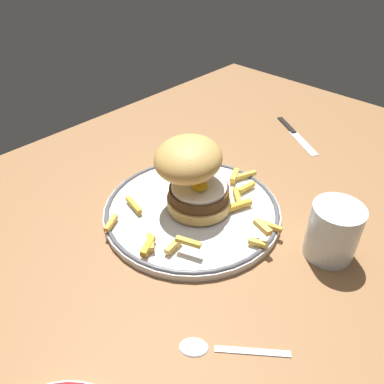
{
  "coord_description": "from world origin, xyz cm",
  "views": [
    {
      "loc": [
        -35.64,
        -30.48,
        42.51
      ],
      "look_at": [
        0.58,
        3.74,
        4.6
      ],
      "focal_mm": 35.77,
      "sensor_mm": 36.0,
      "label": 1
    }
  ],
  "objects_px": {
    "dinner_plate": "(192,210)",
    "knife": "(293,132)",
    "water_glass": "(332,235)",
    "spoon": "(206,347)",
    "burger": "(193,174)"
  },
  "relations": [
    {
      "from": "water_glass",
      "to": "knife",
      "type": "relative_size",
      "value": 0.55
    },
    {
      "from": "knife",
      "to": "water_glass",
      "type": "bearing_deg",
      "value": -140.99
    },
    {
      "from": "water_glass",
      "to": "knife",
      "type": "distance_m",
      "value": 0.38
    },
    {
      "from": "dinner_plate",
      "to": "knife",
      "type": "distance_m",
      "value": 0.37
    },
    {
      "from": "dinner_plate",
      "to": "water_glass",
      "type": "xyz_separation_m",
      "value": [
        0.07,
        -0.21,
        0.03
      ]
    },
    {
      "from": "dinner_plate",
      "to": "burger",
      "type": "relative_size",
      "value": 2.19
    },
    {
      "from": "water_glass",
      "to": "dinner_plate",
      "type": "bearing_deg",
      "value": 109.27
    },
    {
      "from": "dinner_plate",
      "to": "burger",
      "type": "distance_m",
      "value": 0.07
    },
    {
      "from": "burger",
      "to": "water_glass",
      "type": "xyz_separation_m",
      "value": [
        0.07,
        -0.22,
        -0.04
      ]
    },
    {
      "from": "knife",
      "to": "spoon",
      "type": "xyz_separation_m",
      "value": [
        -0.54,
        -0.21,
        0.0
      ]
    },
    {
      "from": "burger",
      "to": "knife",
      "type": "bearing_deg",
      "value": 3.57
    },
    {
      "from": "knife",
      "to": "spoon",
      "type": "relative_size",
      "value": 1.39
    },
    {
      "from": "spoon",
      "to": "knife",
      "type": "bearing_deg",
      "value": 21.33
    },
    {
      "from": "water_glass",
      "to": "knife",
      "type": "bearing_deg",
      "value": 39.01
    },
    {
      "from": "dinner_plate",
      "to": "knife",
      "type": "height_order",
      "value": "dinner_plate"
    }
  ]
}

